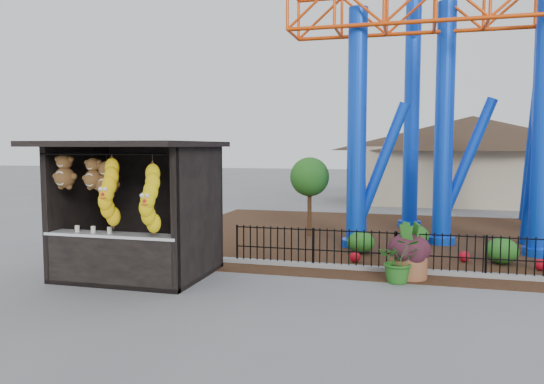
% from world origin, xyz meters
% --- Properties ---
extents(ground, '(120.00, 120.00, 0.00)m').
position_xyz_m(ground, '(0.00, 0.00, 0.00)').
color(ground, slate).
rests_on(ground, ground).
extents(mulch_bed, '(18.00, 12.00, 0.02)m').
position_xyz_m(mulch_bed, '(4.00, 8.00, 0.01)').
color(mulch_bed, '#331E11').
rests_on(mulch_bed, ground).
extents(curb, '(18.00, 0.18, 0.12)m').
position_xyz_m(curb, '(4.00, 3.00, 0.06)').
color(curb, gray).
rests_on(curb, ground).
extents(prize_booth, '(3.50, 3.40, 3.12)m').
position_xyz_m(prize_booth, '(-2.99, 0.90, 1.53)').
color(prize_booth, black).
rests_on(prize_booth, ground).
extents(picket_fence, '(12.20, 0.06, 1.00)m').
position_xyz_m(picket_fence, '(4.90, 3.00, 0.50)').
color(picket_fence, black).
rests_on(picket_fence, ground).
extents(roller_coaster, '(11.00, 6.37, 10.82)m').
position_xyz_m(roller_coaster, '(5.12, 8.23, 6.44)').
color(roller_coaster, blue).
rests_on(roller_coaster, ground).
extents(terracotta_planter, '(0.99, 0.99, 0.56)m').
position_xyz_m(terracotta_planter, '(3.10, 2.52, 0.28)').
color(terracotta_planter, brown).
rests_on(terracotta_planter, ground).
extents(planter_foliage, '(0.70, 0.70, 0.64)m').
position_xyz_m(planter_foliage, '(3.10, 2.52, 0.88)').
color(planter_foliage, '#34151F').
rests_on(planter_foliage, terracotta_planter).
extents(potted_plant, '(0.99, 0.89, 1.01)m').
position_xyz_m(potted_plant, '(2.90, 2.06, 0.51)').
color(potted_plant, '#1D5519').
rests_on(potted_plant, ground).
extents(landscaping, '(8.17, 3.34, 0.66)m').
position_xyz_m(landscaping, '(4.58, 5.43, 0.31)').
color(landscaping, '#21591A').
rests_on(landscaping, mulch_bed).
extents(pavilion, '(15.00, 15.00, 4.80)m').
position_xyz_m(pavilion, '(6.00, 20.00, 3.07)').
color(pavilion, '#BFAD8C').
rests_on(pavilion, ground).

